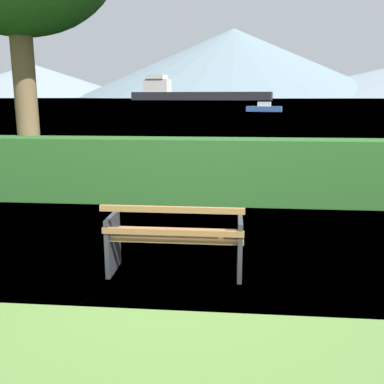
% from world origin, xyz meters
% --- Properties ---
extents(ground_plane, '(1400.00, 1400.00, 0.00)m').
position_xyz_m(ground_plane, '(0.00, 0.00, 0.00)').
color(ground_plane, '#567A38').
extents(water_surface, '(620.00, 620.00, 0.00)m').
position_xyz_m(water_surface, '(0.00, 309.08, 0.00)').
color(water_surface, '#6B8EA3').
rests_on(water_surface, ground_plane).
extents(park_bench, '(1.54, 0.57, 0.87)m').
position_xyz_m(park_bench, '(0.00, -0.06, 0.42)').
color(park_bench, olive).
rests_on(park_bench, ground_plane).
extents(hedge_row, '(11.82, 0.72, 1.22)m').
position_xyz_m(hedge_row, '(0.00, 3.44, 0.61)').
color(hedge_row, '#285B23').
rests_on(hedge_row, ground_plane).
extents(cargo_ship_large, '(69.46, 21.20, 12.16)m').
position_xyz_m(cargo_ship_large, '(-20.58, 212.50, 3.40)').
color(cargo_ship_large, '#232328').
rests_on(cargo_ship_large, water_surface).
extents(fishing_boat_near, '(4.73, 2.32, 1.25)m').
position_xyz_m(fishing_boat_near, '(4.71, 53.74, 0.45)').
color(fishing_boat_near, '#335693').
rests_on(fishing_boat_near, water_surface).
extents(distant_hills, '(770.54, 376.59, 81.73)m').
position_xyz_m(distant_hills, '(15.07, 548.70, 32.52)').
color(distant_hills, gray).
rests_on(distant_hills, ground_plane).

